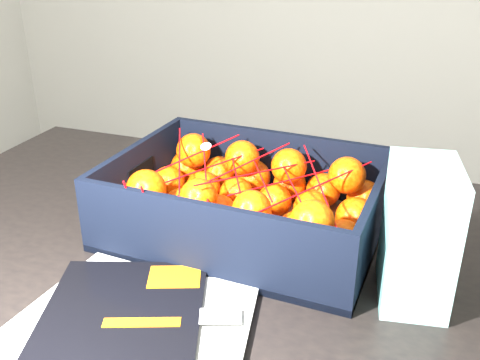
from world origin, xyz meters
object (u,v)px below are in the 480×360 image
at_px(table, 204,288).
at_px(magazine_stack, 125,329).
at_px(produce_crate, 247,211).
at_px(retail_carton, 418,234).

height_order(table, magazine_stack, magazine_stack).
relative_size(magazine_stack, produce_crate, 0.79).
relative_size(table, retail_carton, 6.18).
xyz_separation_m(table, magazine_stack, (0.01, -0.25, 0.11)).
distance_m(magazine_stack, produce_crate, 0.31).
distance_m(table, magazine_stack, 0.27).
xyz_separation_m(table, produce_crate, (0.06, 0.06, 0.14)).
distance_m(produce_crate, retail_carton, 0.30).
height_order(table, retail_carton, retail_carton).
height_order(table, produce_crate, produce_crate).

